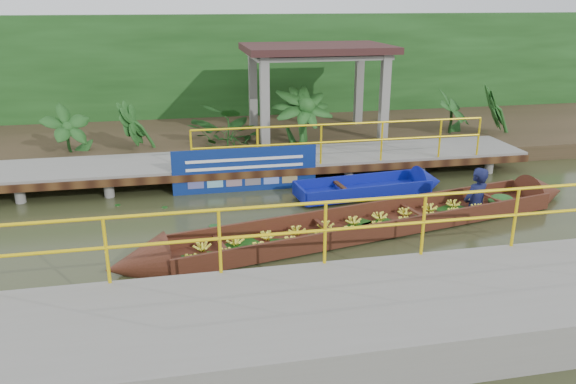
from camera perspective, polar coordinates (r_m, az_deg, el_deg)
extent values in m
plane|color=#292F17|center=(11.63, -4.07, -3.89)|extent=(80.00, 80.00, 0.00)
cube|color=#2F2717|center=(18.69, -7.15, 5.62)|extent=(30.00, 8.00, 0.45)
cube|color=slate|center=(14.76, -5.92, 3.13)|extent=(16.00, 2.00, 0.15)
cube|color=black|center=(13.83, -5.49, 1.70)|extent=(16.00, 0.12, 0.18)
cylinder|color=yellow|center=(14.11, 5.59, 6.90)|extent=(7.50, 0.05, 0.05)
cylinder|color=yellow|center=(14.21, 5.53, 5.13)|extent=(7.50, 0.05, 0.05)
cylinder|color=yellow|center=(14.22, 5.52, 4.93)|extent=(0.05, 0.05, 1.00)
cylinder|color=slate|center=(14.27, -21.72, 0.10)|extent=(0.24, 0.24, 0.55)
cylinder|color=slate|center=(15.77, -20.80, 1.95)|extent=(0.24, 0.24, 0.55)
cylinder|color=slate|center=(14.03, -13.69, 0.63)|extent=(0.24, 0.24, 0.55)
cylinder|color=slate|center=(15.56, -13.54, 2.46)|extent=(0.24, 0.24, 0.55)
cylinder|color=slate|center=(14.08, -5.55, 1.16)|extent=(0.24, 0.24, 0.55)
cylinder|color=slate|center=(15.60, -6.19, 2.93)|extent=(0.24, 0.24, 0.55)
cylinder|color=slate|center=(14.40, 2.38, 1.65)|extent=(0.24, 0.24, 0.55)
cylinder|color=slate|center=(15.89, 1.02, 3.35)|extent=(0.24, 0.24, 0.55)
cylinder|color=slate|center=(14.99, 9.84, 2.08)|extent=(0.24, 0.24, 0.55)
cylinder|color=slate|center=(16.43, 7.86, 3.69)|extent=(0.24, 0.24, 0.55)
cylinder|color=slate|center=(15.81, 16.63, 2.45)|extent=(0.24, 0.24, 0.55)
cylinder|color=slate|center=(17.18, 14.19, 3.96)|extent=(0.24, 0.24, 0.55)
cylinder|color=slate|center=(14.08, -5.55, 1.16)|extent=(0.24, 0.24, 0.55)
cube|color=slate|center=(8.04, 7.25, -12.84)|extent=(18.00, 2.40, 0.70)
cylinder|color=yellow|center=(8.44, 5.18, -0.97)|extent=(10.00, 0.05, 0.05)
cylinder|color=yellow|center=(8.60, 5.09, -3.78)|extent=(10.00, 0.05, 0.05)
cylinder|color=yellow|center=(8.62, 5.08, -4.09)|extent=(0.05, 0.05, 1.00)
cube|color=slate|center=(16.20, -2.37, 8.65)|extent=(0.25, 0.25, 2.80)
cube|color=slate|center=(17.13, 9.75, 8.97)|extent=(0.25, 0.25, 2.80)
cube|color=slate|center=(18.54, -3.57, 9.96)|extent=(0.25, 0.25, 2.80)
cube|color=slate|center=(19.36, 7.21, 10.23)|extent=(0.25, 0.25, 2.80)
cube|color=slate|center=(17.55, 2.90, 13.73)|extent=(4.00, 2.60, 0.12)
cube|color=#341B1A|center=(17.53, 2.92, 14.38)|extent=(4.40, 3.00, 0.20)
cube|color=#173C13|center=(20.83, -7.93, 11.93)|extent=(30.00, 0.80, 4.00)
cube|color=#3B1D10|center=(11.70, 8.52, -3.59)|extent=(8.57, 2.82, 0.06)
cube|color=#3B1D10|center=(12.06, 7.23, -2.05)|extent=(8.36, 1.84, 0.36)
cube|color=#3B1D10|center=(11.23, 9.98, -3.84)|extent=(8.36, 1.84, 0.36)
cone|color=#3B1D10|center=(10.16, -15.11, -7.18)|extent=(1.26, 1.22, 1.02)
cone|color=#3B1D10|center=(14.63, 24.58, -0.13)|extent=(1.26, 1.22, 1.02)
ellipsoid|color=#173C13|center=(13.69, 20.80, -0.78)|extent=(0.68, 0.58, 0.28)
imported|color=#0F1338|center=(12.93, 18.85, 2.36)|extent=(0.80, 0.67, 1.88)
cube|color=navy|center=(13.66, 7.58, 0.02)|extent=(3.28, 1.28, 0.11)
cube|color=navy|center=(14.03, 6.79, 1.12)|extent=(3.19, 0.39, 0.32)
cube|color=navy|center=(13.21, 8.46, -0.11)|extent=(3.19, 0.39, 0.32)
cube|color=navy|center=(13.05, 1.21, -0.14)|extent=(0.16, 0.96, 0.32)
cone|color=navy|center=(14.47, 14.12, 0.95)|extent=(0.73, 0.96, 0.89)
cube|color=black|center=(13.40, 5.54, 0.48)|extent=(0.20, 0.96, 0.05)
cube|color=navy|center=(13.80, -4.36, 2.26)|extent=(3.55, 0.03, 1.11)
cube|color=white|center=(13.70, -4.37, 3.32)|extent=(2.88, 0.01, 0.07)
cube|color=white|center=(13.76, -4.35, 2.52)|extent=(2.88, 0.01, 0.07)
imported|color=#173C13|center=(16.53, -21.63, 6.37)|extent=(1.31, 1.31, 1.64)
imported|color=#173C13|center=(16.29, -14.67, 6.93)|extent=(1.31, 1.31, 1.64)
imported|color=#173C13|center=(16.34, -5.83, 7.48)|extent=(1.31, 1.31, 1.64)
imported|color=#173C13|center=(16.65, 1.09, 7.79)|extent=(1.31, 1.31, 1.64)
imported|color=#173C13|center=(18.37, 16.66, 8.08)|extent=(1.31, 1.31, 1.64)
imported|color=#173C13|center=(19.12, 20.68, 8.06)|extent=(1.31, 1.31, 1.64)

